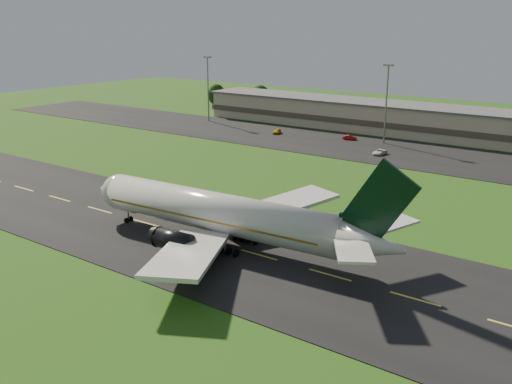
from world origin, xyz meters
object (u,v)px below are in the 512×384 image
Objects in this scene: service_vehicle_b at (350,137)px; service_vehicle_c at (380,152)px; light_mast_west at (208,81)px; airliner at (223,214)px; service_vehicle_a at (277,131)px; terminal at (413,121)px; light_mast_centre at (387,94)px.

service_vehicle_c reaches higher than service_vehicle_b.
light_mast_west is 52.11m from service_vehicle_b.
airliner reaches higher than service_vehicle_a.
airliner is 67.17m from service_vehicle_c.
airliner is at bearing -81.43° from service_vehicle_c.
service_vehicle_a reaches higher than service_vehicle_b.
service_vehicle_a is at bearing 85.98° from service_vehicle_b.
terminal is 39.43× the size of service_vehicle_b.
service_vehicle_a is (-30.08, -5.30, -11.96)m from light_mast_centre.
service_vehicle_c is at bearing -145.61° from service_vehicle_b.
airliner is 2.52× the size of light_mast_west.
light_mast_west is 1.00× the size of light_mast_centre.
service_vehicle_a is 35.72m from service_vehicle_c.
airliner reaches higher than service_vehicle_b.
service_vehicle_c is (14.07, -11.97, 0.01)m from service_vehicle_b.
terminal reaches higher than service_vehicle_a.
service_vehicle_a is 21.18m from service_vehicle_b.
light_mast_centre is at bearing 93.87° from airliner.
service_vehicle_b is at bearing 143.03° from service_vehicle_c.
service_vehicle_b is at bearing 100.51° from airliner.
light_mast_centre is at bearing 0.00° from light_mast_west.
terminal is 38.25m from service_vehicle_a.
service_vehicle_b is (20.77, 4.11, -0.08)m from service_vehicle_a.
light_mast_west is at bearing 154.39° from service_vehicle_a.
terminal is (-9.36, 96.13, -0.67)m from airliner.
light_mast_west is 67.16m from service_vehicle_c.
light_mast_west reaches higher than service_vehicle_b.
airliner is 96.58m from terminal.
light_mast_west and light_mast_centre have the same top height.
airliner is 2.52× the size of light_mast_centre.
service_vehicle_c is (34.84, -7.86, -0.06)m from service_vehicle_a.
light_mast_centre is 5.09× the size of service_vehicle_a.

